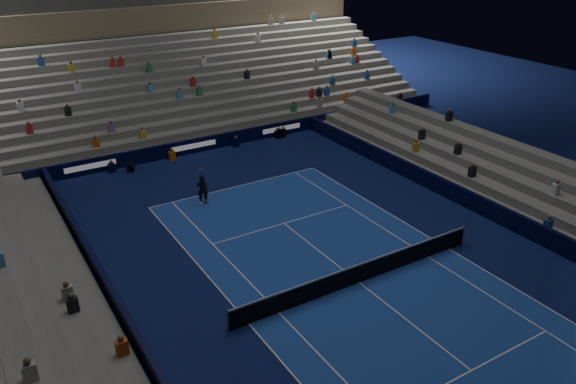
# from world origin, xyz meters

# --- Properties ---
(ground) EXTENTS (90.00, 90.00, 0.00)m
(ground) POSITION_xyz_m (0.00, 0.00, 0.00)
(ground) COLOR #0B1545
(ground) RESTS_ON ground
(court_surface) EXTENTS (10.97, 23.77, 0.01)m
(court_surface) POSITION_xyz_m (0.00, 0.00, 0.01)
(court_surface) COLOR #1B3E98
(court_surface) RESTS_ON ground
(sponsor_barrier_far) EXTENTS (44.00, 0.25, 1.00)m
(sponsor_barrier_far) POSITION_xyz_m (0.00, 18.50, 0.50)
(sponsor_barrier_far) COLOR black
(sponsor_barrier_far) RESTS_ON ground
(sponsor_barrier_east) EXTENTS (0.25, 37.00, 1.00)m
(sponsor_barrier_east) POSITION_xyz_m (9.70, 0.00, 0.50)
(sponsor_barrier_east) COLOR black
(sponsor_barrier_east) RESTS_ON ground
(sponsor_barrier_west) EXTENTS (0.25, 37.00, 1.00)m
(sponsor_barrier_west) POSITION_xyz_m (-9.70, 0.00, 0.50)
(sponsor_barrier_west) COLOR black
(sponsor_barrier_west) RESTS_ON ground
(grandstand_main) EXTENTS (44.00, 15.20, 11.20)m
(grandstand_main) POSITION_xyz_m (0.00, 27.90, 3.38)
(grandstand_main) COLOR slate
(grandstand_main) RESTS_ON ground
(grandstand_east) EXTENTS (5.00, 37.00, 2.50)m
(grandstand_east) POSITION_xyz_m (13.17, 0.00, 0.92)
(grandstand_east) COLOR slate
(grandstand_east) RESTS_ON ground
(grandstand_west) EXTENTS (5.00, 37.00, 2.50)m
(grandstand_west) POSITION_xyz_m (-13.17, 0.00, 0.92)
(grandstand_west) COLOR slate
(grandstand_west) RESTS_ON ground
(tennis_net) EXTENTS (12.90, 0.10, 1.10)m
(tennis_net) POSITION_xyz_m (0.00, 0.00, 0.50)
(tennis_net) COLOR #B2B2B7
(tennis_net) RESTS_ON ground
(tennis_player) EXTENTS (0.72, 0.59, 1.71)m
(tennis_player) POSITION_xyz_m (-2.64, 10.87, 0.85)
(tennis_player) COLOR black
(tennis_player) RESTS_ON ground
(broadcast_camera) EXTENTS (0.59, 0.94, 0.55)m
(broadcast_camera) POSITION_xyz_m (-4.70, 17.57, 0.29)
(broadcast_camera) COLOR black
(broadcast_camera) RESTS_ON ground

